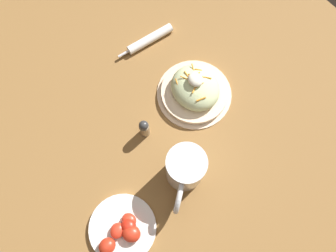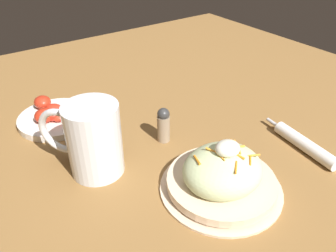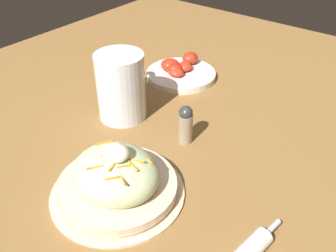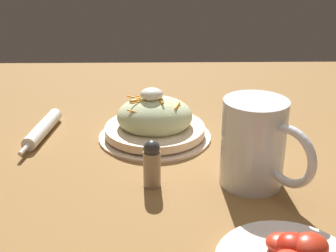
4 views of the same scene
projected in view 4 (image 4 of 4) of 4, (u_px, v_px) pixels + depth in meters
name	position (u px, v px, depth m)	size (l,w,h in m)	color
ground_plane	(125.00, 186.00, 0.73)	(1.43, 1.43, 0.00)	olive
salad_plate	(155.00, 123.00, 0.88)	(0.21, 0.21, 0.10)	beige
beer_mug	(255.00, 146.00, 0.71)	(0.12, 0.15, 0.14)	white
napkin_roll	(43.00, 129.00, 0.90)	(0.05, 0.19, 0.03)	white
salt_shaker	(152.00, 164.00, 0.71)	(0.03, 0.03, 0.08)	gray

